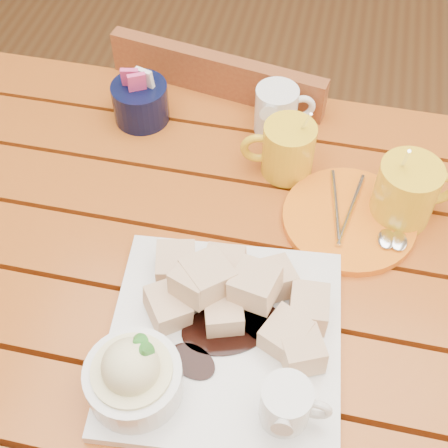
% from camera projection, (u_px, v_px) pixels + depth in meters
% --- Properties ---
extents(table, '(1.20, 0.79, 0.75)m').
position_uv_depth(table, '(229.00, 312.00, 0.95)').
color(table, '#963913').
rests_on(table, ground).
extents(dessert_plate, '(0.32, 0.32, 0.12)m').
position_uv_depth(dessert_plate, '(208.00, 340.00, 0.76)').
color(dessert_plate, white).
rests_on(dessert_plate, table).
extents(coffee_mug_left, '(0.11, 0.08, 0.13)m').
position_uv_depth(coffee_mug_left, '(287.00, 149.00, 0.95)').
color(coffee_mug_left, yellow).
rests_on(coffee_mug_left, table).
extents(coffee_mug_right, '(0.12, 0.09, 0.15)m').
position_uv_depth(coffee_mug_right, '(408.00, 191.00, 0.89)').
color(coffee_mug_right, yellow).
rests_on(coffee_mug_right, table).
extents(cream_pitcher, '(0.10, 0.09, 0.08)m').
position_uv_depth(cream_pitcher, '(277.00, 110.00, 1.01)').
color(cream_pitcher, white).
rests_on(cream_pitcher, table).
extents(sugar_caddy, '(0.09, 0.09, 0.10)m').
position_uv_depth(sugar_caddy, '(140.00, 101.00, 1.03)').
color(sugar_caddy, black).
rests_on(sugar_caddy, table).
extents(orange_saucer, '(0.20, 0.20, 0.02)m').
position_uv_depth(orange_saucer, '(350.00, 220.00, 0.91)').
color(orange_saucer, orange).
rests_on(orange_saucer, table).
extents(chair_far, '(0.45, 0.45, 0.83)m').
position_uv_depth(chair_far, '(235.00, 166.00, 1.39)').
color(chair_far, brown).
rests_on(chair_far, ground).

